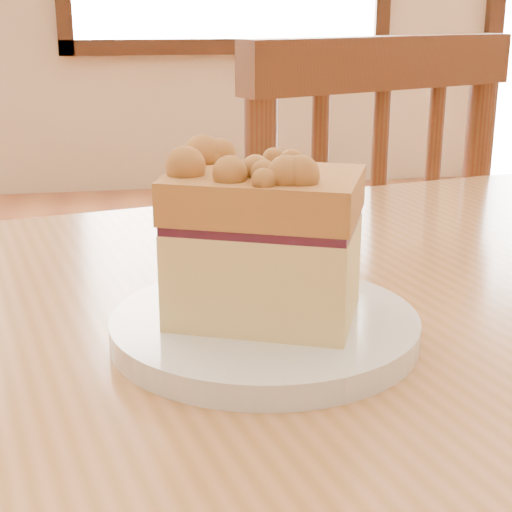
{
  "coord_description": "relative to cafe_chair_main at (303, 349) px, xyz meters",
  "views": [
    {
      "loc": [
        -0.34,
        -0.28,
        0.95
      ],
      "look_at": [
        -0.25,
        0.21,
        0.8
      ],
      "focal_mm": 55.0,
      "sensor_mm": 36.0,
      "label": 1
    }
  ],
  "objects": [
    {
      "name": "cafe_chair_main",
      "position": [
        0.0,
        0.0,
        0.0
      ],
      "size": [
        0.55,
        0.55,
        0.93
      ],
      "rotation": [
        0.0,
        0.0,
        3.52
      ],
      "color": "#583018",
      "rests_on": "ground"
    },
    {
      "name": "plate",
      "position": [
        -0.17,
        -0.58,
        0.29
      ],
      "size": [
        0.2,
        0.2,
        0.02
      ],
      "color": "white",
      "rests_on": "cafe_table_main"
    },
    {
      "name": "cake_slice",
      "position": [
        -0.17,
        -0.58,
        0.35
      ],
      "size": [
        0.14,
        0.12,
        0.11
      ],
      "rotation": [
        0.0,
        0.0,
        -0.41
      ],
      "color": "#DDD47D",
      "rests_on": "plate"
    }
  ]
}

